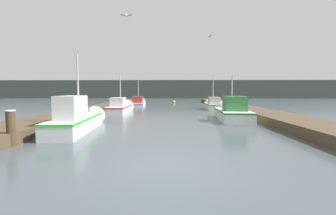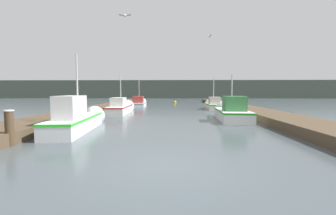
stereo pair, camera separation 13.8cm
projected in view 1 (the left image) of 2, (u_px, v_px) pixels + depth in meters
ground_plane at (167, 167)px, 5.73m from camera, size 200.00×200.00×0.00m
dock_left at (102, 109)px, 21.81m from camera, size 2.70×40.00×0.48m
dock_right at (242, 109)px, 21.53m from camera, size 2.70×40.00×0.48m
distant_shore_ridge at (172, 89)px, 66.97m from camera, size 120.00×16.00×4.81m
fishing_boat_0 at (79, 119)px, 11.24m from camera, size 1.88×6.12×4.01m
fishing_boat_1 at (231, 112)px, 15.43m from camera, size 2.13×5.54×3.55m
fishing_boat_2 at (121, 108)px, 20.09m from camera, size 1.64×6.39×3.83m
fishing_boat_3 at (213, 105)px, 24.25m from camera, size 1.55×4.49×3.80m
fishing_boat_4 at (139, 103)px, 29.55m from camera, size 1.95×6.28×3.98m
mooring_piling_0 at (11, 128)px, 7.81m from camera, size 0.33×0.33×1.28m
mooring_piling_1 at (241, 109)px, 17.05m from camera, size 0.25×0.25×1.15m
channel_buoy at (174, 102)px, 35.96m from camera, size 0.53×0.53×1.03m
seagull_lead at (126, 16)px, 10.14m from camera, size 0.55×0.29×0.12m
seagull_1 at (210, 36)px, 14.95m from camera, size 0.30×0.56×0.12m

